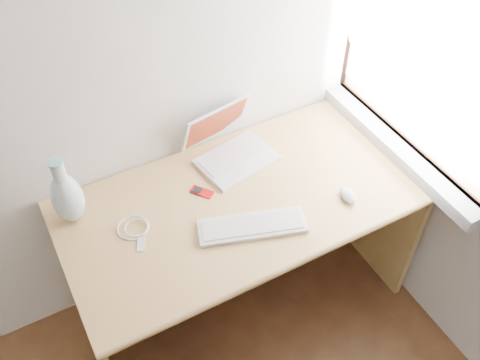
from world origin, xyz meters
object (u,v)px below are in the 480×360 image
desk (233,218)px  laptop (232,147)px  external_keyboard (252,226)px  vase (67,196)px

desk → laptop: 0.32m
laptop → external_keyboard: 0.41m
laptop → external_keyboard: size_ratio=0.82×
desk → external_keyboard: external_keyboard is taller
laptop → external_keyboard: (-0.12, -0.39, -0.04)m
laptop → vase: vase is taller
laptop → external_keyboard: bearing=-117.4°
vase → desk: bearing=-11.7°
desk → external_keyboard: 0.34m
desk → vase: 0.72m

